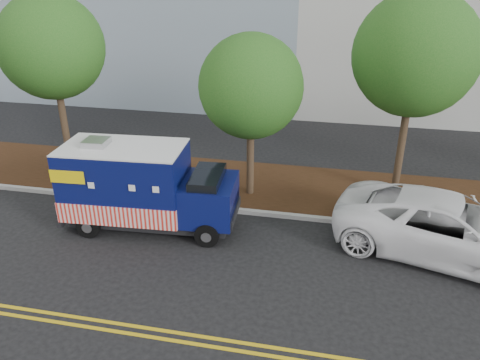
# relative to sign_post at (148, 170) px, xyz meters

# --- Properties ---
(ground) EXTENTS (120.00, 120.00, 0.00)m
(ground) POSITION_rel_sign_post_xyz_m (2.03, -1.62, -1.20)
(ground) COLOR black
(ground) RESTS_ON ground
(curb) EXTENTS (120.00, 0.18, 0.15)m
(curb) POSITION_rel_sign_post_xyz_m (2.03, -0.22, -1.12)
(curb) COLOR #9E9E99
(curb) RESTS_ON ground
(mulch_strip) EXTENTS (120.00, 4.00, 0.15)m
(mulch_strip) POSITION_rel_sign_post_xyz_m (2.03, 1.88, -1.12)
(mulch_strip) COLOR black
(mulch_strip) RESTS_ON ground
(centerline_near) EXTENTS (120.00, 0.10, 0.01)m
(centerline_near) POSITION_rel_sign_post_xyz_m (2.03, -6.07, -1.19)
(centerline_near) COLOR gold
(centerline_near) RESTS_ON ground
(centerline_far) EXTENTS (120.00, 0.10, 0.01)m
(centerline_far) POSITION_rel_sign_post_xyz_m (2.03, -6.32, -1.19)
(centerline_far) COLOR gold
(centerline_far) RESTS_ON ground
(tree_a) EXTENTS (3.75, 3.75, 6.87)m
(tree_a) POSITION_rel_sign_post_xyz_m (-3.92, 1.52, 3.78)
(tree_a) COLOR #38281C
(tree_a) RESTS_ON ground
(tree_b) EXTENTS (3.47, 3.47, 5.77)m
(tree_b) POSITION_rel_sign_post_xyz_m (3.42, 1.08, 2.83)
(tree_b) COLOR #38281C
(tree_b) RESTS_ON ground
(tree_c) EXTENTS (4.03, 4.03, 7.07)m
(tree_c) POSITION_rel_sign_post_xyz_m (8.56, 2.24, 3.84)
(tree_c) COLOR #38281C
(tree_c) RESTS_ON ground
(sign_post) EXTENTS (0.06, 0.06, 2.40)m
(sign_post) POSITION_rel_sign_post_xyz_m (0.00, 0.00, 0.00)
(sign_post) COLOR #473828
(sign_post) RESTS_ON ground
(food_truck) EXTENTS (5.60, 2.41, 2.89)m
(food_truck) POSITION_rel_sign_post_xyz_m (0.46, -1.64, 0.11)
(food_truck) COLOR black
(food_truck) RESTS_ON ground
(white_car) EXTENTS (6.88, 4.49, 1.76)m
(white_car) POSITION_rel_sign_post_xyz_m (9.65, -1.38, -0.32)
(white_car) COLOR white
(white_car) RESTS_ON ground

